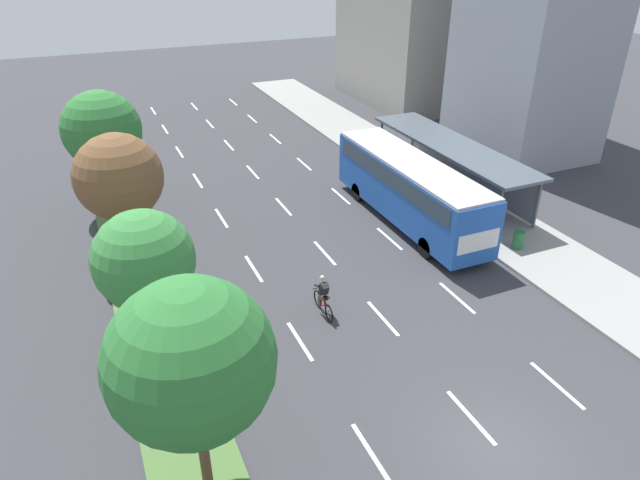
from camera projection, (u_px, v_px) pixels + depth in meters
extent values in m
plane|color=#38383D|center=(497.00, 447.00, 16.41)|extent=(140.00, 140.00, 0.00)
cube|color=#4C7038|center=(123.00, 218.00, 29.51)|extent=(2.60, 52.00, 0.12)
cube|color=gray|center=(408.00, 168.00, 35.69)|extent=(4.50, 52.00, 0.15)
cube|color=white|center=(371.00, 454.00, 16.19)|extent=(0.14, 2.41, 0.01)
cube|color=white|center=(300.00, 341.00, 20.67)|extent=(0.14, 2.41, 0.01)
cube|color=white|center=(254.00, 268.00, 25.14)|extent=(0.14, 2.41, 0.01)
cube|color=white|center=(221.00, 218.00, 29.61)|extent=(0.14, 2.41, 0.01)
cube|color=white|center=(198.00, 181.00, 34.09)|extent=(0.14, 2.41, 0.01)
cube|color=white|center=(179.00, 152.00, 38.56)|extent=(0.14, 2.41, 0.01)
cube|color=white|center=(165.00, 129.00, 43.03)|extent=(0.14, 2.41, 0.01)
cube|color=white|center=(153.00, 111.00, 47.51)|extent=(0.14, 2.41, 0.01)
cube|color=white|center=(471.00, 417.00, 17.43)|extent=(0.14, 2.41, 0.01)
cube|color=white|center=(383.00, 318.00, 21.90)|extent=(0.14, 2.41, 0.01)
cube|color=white|center=(325.00, 253.00, 26.37)|extent=(0.14, 2.41, 0.01)
cube|color=white|center=(283.00, 207.00, 30.85)|extent=(0.14, 2.41, 0.01)
cube|color=white|center=(253.00, 172.00, 35.32)|extent=(0.14, 2.41, 0.01)
cube|color=white|center=(229.00, 145.00, 39.79)|extent=(0.14, 2.41, 0.01)
cube|color=white|center=(210.00, 124.00, 44.27)|extent=(0.14, 2.41, 0.01)
cube|color=white|center=(194.00, 106.00, 48.74)|extent=(0.14, 2.41, 0.01)
cube|color=white|center=(557.00, 385.00, 18.66)|extent=(0.14, 2.41, 0.01)
cube|color=white|center=(457.00, 298.00, 23.13)|extent=(0.14, 2.41, 0.01)
cube|color=white|center=(389.00, 239.00, 27.61)|extent=(0.14, 2.41, 0.01)
cube|color=white|center=(341.00, 196.00, 32.08)|extent=(0.14, 2.41, 0.01)
cube|color=white|center=(304.00, 164.00, 36.55)|extent=(0.14, 2.41, 0.01)
cube|color=white|center=(275.00, 139.00, 41.03)|extent=(0.14, 2.41, 0.01)
cube|color=white|center=(252.00, 119.00, 45.50)|extent=(0.14, 2.41, 0.01)
cube|color=white|center=(233.00, 102.00, 49.97)|extent=(0.14, 2.41, 0.01)
cube|color=gray|center=(446.00, 190.00, 32.31)|extent=(2.60, 11.97, 0.10)
cylinder|color=#56565B|center=(499.00, 213.00, 26.65)|extent=(0.16, 0.16, 2.60)
cylinder|color=#56565B|center=(381.00, 141.00, 35.85)|extent=(0.16, 0.16, 2.60)
cylinder|color=#56565B|center=(537.00, 204.00, 27.48)|extent=(0.16, 0.16, 2.60)
cylinder|color=#56565B|center=(413.00, 136.00, 36.68)|extent=(0.16, 0.16, 2.60)
cube|color=gray|center=(467.00, 165.00, 32.10)|extent=(0.10, 11.37, 2.34)
cube|color=#4C5660|center=(452.00, 145.00, 31.00)|extent=(2.90, 12.37, 0.16)
cube|color=#2356B2|center=(409.00, 189.00, 28.34)|extent=(2.50, 11.20, 2.80)
cube|color=#2D3D4C|center=(411.00, 174.00, 27.93)|extent=(2.54, 10.30, 0.90)
cube|color=#B7B7B7|center=(412.00, 162.00, 27.64)|extent=(2.45, 10.98, 0.12)
cube|color=#2D3D4C|center=(359.00, 148.00, 32.68)|extent=(2.25, 0.06, 1.54)
cube|color=white|center=(478.00, 242.00, 23.92)|extent=(2.12, 0.04, 0.90)
cylinder|color=black|center=(358.00, 192.00, 31.39)|extent=(0.30, 1.00, 1.00)
cylinder|color=black|center=(392.00, 186.00, 32.16)|extent=(0.30, 1.00, 1.00)
cylinder|color=black|center=(426.00, 248.00, 25.81)|extent=(0.30, 1.00, 1.00)
cylinder|color=black|center=(466.00, 238.00, 26.59)|extent=(0.30, 1.00, 1.00)
torus|color=black|center=(318.00, 299.00, 22.45)|extent=(0.06, 0.72, 0.72)
torus|color=black|center=(329.00, 314.00, 21.56)|extent=(0.06, 0.72, 0.72)
cylinder|color=maroon|center=(323.00, 300.00, 21.87)|extent=(0.05, 0.93, 0.05)
cylinder|color=maroon|center=(324.00, 305.00, 21.88)|extent=(0.05, 0.57, 0.42)
cylinder|color=maroon|center=(325.00, 302.00, 21.70)|extent=(0.04, 0.04, 0.40)
cube|color=black|center=(325.00, 298.00, 21.61)|extent=(0.12, 0.24, 0.06)
cylinder|color=black|center=(318.00, 288.00, 22.14)|extent=(0.46, 0.04, 0.04)
cube|color=black|center=(323.00, 289.00, 21.59)|extent=(0.30, 0.36, 0.59)
cube|color=black|center=(325.00, 290.00, 21.45)|extent=(0.26, 0.26, 0.42)
sphere|color=beige|center=(322.00, 278.00, 21.49)|extent=(0.20, 0.20, 0.20)
cylinder|color=brown|center=(321.00, 298.00, 21.72)|extent=(0.12, 0.42, 0.25)
cylinder|color=brown|center=(319.00, 301.00, 21.98)|extent=(0.10, 0.17, 0.41)
cylinder|color=brown|center=(327.00, 297.00, 21.80)|extent=(0.12, 0.42, 0.25)
cylinder|color=brown|center=(325.00, 300.00, 22.06)|extent=(0.10, 0.17, 0.41)
cylinder|color=black|center=(317.00, 286.00, 21.68)|extent=(0.09, 0.47, 0.28)
cylinder|color=black|center=(325.00, 284.00, 21.80)|extent=(0.09, 0.47, 0.28)
cylinder|color=brown|center=(204.00, 450.00, 14.40)|extent=(0.28, 0.28, 2.88)
sphere|color=#2D7533|center=(191.00, 361.00, 12.98)|extent=(4.06, 4.06, 4.06)
cylinder|color=brown|center=(154.00, 320.00, 19.63)|extent=(0.28, 0.28, 2.38)
sphere|color=#38843D|center=(144.00, 260.00, 18.44)|extent=(3.40, 3.40, 3.40)
cylinder|color=brown|center=(129.00, 235.00, 24.73)|extent=(0.28, 0.28, 2.77)
sphere|color=brown|center=(119.00, 177.00, 23.39)|extent=(3.71, 3.71, 3.71)
cylinder|color=brown|center=(112.00, 183.00, 29.87)|extent=(0.28, 0.28, 2.82)
sphere|color=#2D7533|center=(102.00, 130.00, 28.47)|extent=(4.00, 4.00, 4.00)
cylinder|color=#286B38|center=(518.00, 240.00, 26.31)|extent=(0.52, 0.52, 0.85)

